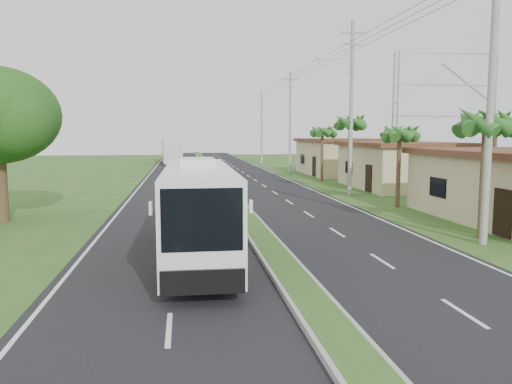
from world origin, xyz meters
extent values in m
plane|color=#28551F|center=(0.00, 0.00, 0.00)|extent=(180.00, 180.00, 0.00)
cube|color=black|center=(0.00, 20.00, 0.01)|extent=(14.00, 160.00, 0.02)
cube|color=gray|center=(0.00, 20.00, 0.10)|extent=(1.20, 160.00, 0.17)
cube|color=#28551F|center=(0.00, 20.00, 0.18)|extent=(0.95, 160.00, 0.02)
cube|color=silver|center=(-6.70, 20.00, 0.00)|extent=(0.12, 160.00, 0.01)
cube|color=silver|center=(6.70, 20.00, 0.00)|extent=(0.12, 160.00, 0.01)
cube|color=tan|center=(14.00, 22.00, 1.68)|extent=(7.00, 10.00, 3.35)
cube|color=#4F2A1B|center=(14.00, 22.00, 3.51)|extent=(7.60, 10.60, 0.32)
cube|color=tan|center=(14.00, 36.00, 1.75)|extent=(8.00, 11.00, 3.50)
cube|color=#4F2A1B|center=(14.00, 36.00, 3.66)|extent=(8.60, 11.60, 0.32)
cylinder|color=#473321|center=(9.00, 3.00, 2.50)|extent=(0.26, 0.26, 5.00)
cylinder|color=#473321|center=(9.40, 12.00, 2.30)|extent=(0.26, 0.26, 4.60)
cylinder|color=#473321|center=(8.80, 19.00, 2.70)|extent=(0.26, 0.26, 5.40)
cylinder|color=#473321|center=(9.30, 28.00, 2.40)|extent=(0.26, 0.26, 4.80)
cylinder|color=#473321|center=(17.50, 15.00, 2.60)|extent=(0.26, 0.26, 5.20)
cylinder|color=#473321|center=(-12.00, 10.00, 2.00)|extent=(0.70, 0.70, 4.00)
sphere|color=#164211|center=(-10.80, 9.00, 4.90)|extent=(3.40, 3.40, 3.40)
cylinder|color=gray|center=(8.50, 2.00, 5.50)|extent=(0.28, 0.28, 11.00)
cylinder|color=gray|center=(8.50, 18.00, 6.00)|extent=(0.28, 0.28, 12.00)
cube|color=gray|center=(8.50, 18.00, 11.20)|extent=(1.60, 0.12, 0.12)
cube|color=gray|center=(8.50, 18.00, 10.40)|extent=(1.20, 0.10, 0.10)
cube|color=gray|center=(7.30, 18.00, 9.50)|extent=(2.40, 0.10, 0.10)
cylinder|color=gray|center=(8.50, 38.00, 5.50)|extent=(0.28, 0.28, 11.00)
cube|color=gray|center=(8.50, 38.00, 10.20)|extent=(1.60, 0.12, 0.12)
cube|color=gray|center=(8.50, 38.00, 9.40)|extent=(1.20, 0.10, 0.10)
cylinder|color=gray|center=(8.50, 58.00, 5.25)|extent=(0.28, 0.28, 10.50)
cube|color=gray|center=(8.50, 58.00, 9.70)|extent=(1.60, 0.12, 0.12)
cube|color=gray|center=(8.50, 58.00, 8.90)|extent=(1.20, 0.10, 0.10)
cylinder|color=gray|center=(17.00, 29.50, 6.00)|extent=(0.18, 0.18, 12.00)
cylinder|color=gray|center=(27.00, 29.50, 6.00)|extent=(0.18, 0.18, 12.00)
cylinder|color=gray|center=(17.00, 30.50, 6.00)|extent=(0.18, 0.18, 12.00)
cylinder|color=gray|center=(27.00, 30.50, 6.00)|extent=(0.18, 0.18, 12.00)
cube|color=gray|center=(22.00, 30.00, 6.00)|extent=(10.00, 0.14, 0.14)
cube|color=gray|center=(22.00, 30.00, 9.00)|extent=(10.00, 0.14, 0.14)
cube|color=gray|center=(22.00, 30.00, 12.00)|extent=(10.00, 0.14, 0.14)
cube|color=white|center=(-2.63, 1.52, 1.79)|extent=(2.34, 10.63, 2.78)
cube|color=black|center=(-2.62, 2.05, 2.40)|extent=(2.36, 8.51, 1.11)
cube|color=black|center=(-2.69, -3.72, 2.23)|extent=(1.99, 0.16, 1.56)
cube|color=#A80E18|center=(-2.64, 0.46, 1.23)|extent=(2.31, 4.62, 0.49)
cube|color=yellow|center=(-2.63, 1.78, 1.01)|extent=(2.29, 2.68, 0.22)
cube|color=white|center=(-2.62, 2.58, 3.30)|extent=(1.26, 2.13, 0.25)
cylinder|color=black|center=(-3.67, -1.83, 0.46)|extent=(0.29, 0.92, 0.92)
cylinder|color=black|center=(-1.67, -1.85, 0.46)|extent=(0.29, 0.92, 0.92)
cylinder|color=black|center=(-3.59, 4.36, 0.46)|extent=(0.29, 0.92, 0.92)
cylinder|color=black|center=(-1.60, 4.33, 0.46)|extent=(0.29, 0.92, 0.92)
cube|color=silver|center=(-4.86, 59.43, 1.81)|extent=(3.42, 12.04, 3.31)
cube|color=black|center=(-4.89, 59.95, 2.80)|extent=(3.25, 8.95, 1.12)
cube|color=orange|center=(-4.78, 58.40, 1.18)|extent=(3.03, 5.86, 0.36)
cylinder|color=black|center=(-5.64, 54.45, 0.50)|extent=(0.38, 1.01, 0.99)
cylinder|color=black|center=(-3.38, 54.61, 0.50)|extent=(0.38, 1.01, 0.99)
cylinder|color=black|center=(-6.30, 63.73, 0.50)|extent=(0.38, 1.01, 0.99)
cylinder|color=black|center=(-4.03, 63.89, 0.50)|extent=(0.38, 1.01, 0.99)
imported|color=black|center=(-2.00, 2.39, 0.51)|extent=(1.78, 1.04, 1.03)
imported|color=maroon|center=(-2.00, 2.39, 1.39)|extent=(0.71, 0.59, 1.68)
camera|label=1|loc=(-3.12, -15.73, 4.30)|focal=35.00mm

